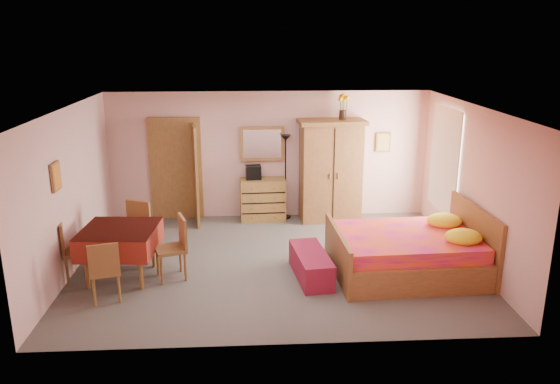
{
  "coord_description": "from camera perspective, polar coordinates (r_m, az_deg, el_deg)",
  "views": [
    {
      "loc": [
        -0.4,
        -8.44,
        3.7
      ],
      "look_at": [
        0.1,
        0.3,
        1.15
      ],
      "focal_mm": 35.0,
      "sensor_mm": 36.0,
      "label": 1
    }
  ],
  "objects": [
    {
      "name": "wall_front",
      "position": [
        6.42,
        0.54,
        -5.72
      ],
      "size": [
        6.5,
        0.1,
        2.6
      ],
      "primitive_type": "cube",
      "color": "#DEA8A1",
      "rests_on": "floor"
    },
    {
      "name": "wardrobe",
      "position": [
        11.06,
        5.3,
        2.22
      ],
      "size": [
        1.37,
        0.78,
        2.07
      ],
      "primitive_type": "cube",
      "rotation": [
        0.0,
        0.0,
        0.08
      ],
      "color": "brown",
      "rests_on": "floor"
    },
    {
      "name": "wall_mirror",
      "position": [
        11.1,
        -1.88,
        5.06
      ],
      "size": [
        0.89,
        0.07,
        0.7
      ],
      "primitive_type": "cube",
      "rotation": [
        0.0,
        0.0,
        0.03
      ],
      "color": "silver",
      "rests_on": "wall_back"
    },
    {
      "name": "sunflower_vase",
      "position": [
        10.92,
        6.59,
        8.86
      ],
      "size": [
        0.21,
        0.21,
        0.5
      ],
      "primitive_type": "cube",
      "rotation": [
        0.0,
        0.0,
        0.05
      ],
      "color": "yellow",
      "rests_on": "wardrobe"
    },
    {
      "name": "wall_back",
      "position": [
        11.21,
        -1.16,
        3.87
      ],
      "size": [
        6.5,
        0.1,
        2.6
      ],
      "primitive_type": "cube",
      "color": "#DEA8A1",
      "rests_on": "floor"
    },
    {
      "name": "stereo",
      "position": [
        11.04,
        -2.8,
        2.07
      ],
      "size": [
        0.32,
        0.25,
        0.28
      ],
      "primitive_type": "cube",
      "rotation": [
        0.0,
        0.0,
        0.09
      ],
      "color": "black",
      "rests_on": "chest_of_drawers"
    },
    {
      "name": "chair_north",
      "position": [
        9.46,
        -15.14,
        -4.13
      ],
      "size": [
        0.59,
        0.59,
        1.0
      ],
      "primitive_type": "cube",
      "rotation": [
        0.0,
        0.0,
        2.74
      ],
      "color": "#A06336",
      "rests_on": "floor"
    },
    {
      "name": "chair_west",
      "position": [
        9.02,
        -20.38,
        -5.7
      ],
      "size": [
        0.55,
        0.55,
        0.97
      ],
      "primitive_type": "cube",
      "rotation": [
        0.0,
        0.0,
        -1.27
      ],
      "color": "olive",
      "rests_on": "floor"
    },
    {
      "name": "chair_south",
      "position": [
        8.24,
        -17.85,
        -7.74
      ],
      "size": [
        0.52,
        0.52,
        0.92
      ],
      "primitive_type": "cube",
      "rotation": [
        0.0,
        0.0,
        0.28
      ],
      "color": "olive",
      "rests_on": "floor"
    },
    {
      "name": "bench",
      "position": [
        8.65,
        3.25,
        -7.6
      ],
      "size": [
        0.61,
        1.3,
        0.42
      ],
      "primitive_type": "cube",
      "rotation": [
        0.0,
        0.0,
        0.12
      ],
      "color": "maroon",
      "rests_on": "floor"
    },
    {
      "name": "wall_right",
      "position": [
        9.5,
        19.44,
        0.67
      ],
      "size": [
        0.1,
        5.0,
        2.6
      ],
      "primitive_type": "cube",
      "color": "#DEA8A1",
      "rests_on": "floor"
    },
    {
      "name": "picture_left",
      "position": [
        8.57,
        -22.4,
        1.5
      ],
      "size": [
        0.04,
        0.32,
        0.42
      ],
      "primitive_type": "cube",
      "color": "orange",
      "rests_on": "wall_left"
    },
    {
      "name": "picture_back",
      "position": [
        11.45,
        10.72,
        5.14
      ],
      "size": [
        0.3,
        0.04,
        0.4
      ],
      "primitive_type": "cube",
      "color": "#D8BF59",
      "rests_on": "wall_back"
    },
    {
      "name": "doorway",
      "position": [
        11.33,
        -10.8,
        2.29
      ],
      "size": [
        1.06,
        0.12,
        2.15
      ],
      "primitive_type": "cube",
      "color": "#9E6B35",
      "rests_on": "floor"
    },
    {
      "name": "wall_left",
      "position": [
        9.23,
        -21.14,
        0.04
      ],
      "size": [
        0.1,
        5.0,
        2.6
      ],
      "primitive_type": "cube",
      "color": "#DEA8A1",
      "rests_on": "floor"
    },
    {
      "name": "chest_of_drawers",
      "position": [
        11.17,
        -1.8,
        -0.79
      ],
      "size": [
        0.93,
        0.5,
        0.86
      ],
      "primitive_type": "cube",
      "rotation": [
        0.0,
        0.0,
        0.05
      ],
      "color": "olive",
      "rests_on": "floor"
    },
    {
      "name": "window",
      "position": [
        10.54,
        16.87,
        3.2
      ],
      "size": [
        0.08,
        1.4,
        1.95
      ],
      "primitive_type": "cube",
      "color": "white",
      "rests_on": "wall_right"
    },
    {
      "name": "floor_lamp",
      "position": [
        11.17,
        0.58,
        1.56
      ],
      "size": [
        0.24,
        0.24,
        1.74
      ],
      "primitive_type": "cube",
      "rotation": [
        0.0,
        0.0,
        -0.08
      ],
      "color": "black",
      "rests_on": "floor"
    },
    {
      "name": "floor",
      "position": [
        9.22,
        -0.52,
        -7.41
      ],
      "size": [
        6.5,
        6.5,
        0.0
      ],
      "primitive_type": "plane",
      "color": "#656059",
      "rests_on": "ground"
    },
    {
      "name": "chair_east",
      "position": [
        8.66,
        -11.38,
        -5.8
      ],
      "size": [
        0.57,
        0.57,
        0.99
      ],
      "primitive_type": "cube",
      "rotation": [
        0.0,
        0.0,
        1.89
      ],
      "color": "#8E5E30",
      "rests_on": "floor"
    },
    {
      "name": "dining_table",
      "position": [
        8.9,
        -16.27,
        -6.14
      ],
      "size": [
        1.19,
        1.19,
        0.82
      ],
      "primitive_type": "cube",
      "rotation": [
        0.0,
        0.0,
        -0.07
      ],
      "color": "maroon",
      "rests_on": "floor"
    },
    {
      "name": "bed",
      "position": [
        8.9,
        13.09,
        -5.02
      ],
      "size": [
        2.4,
        1.93,
        1.08
      ],
      "primitive_type": "cube",
      "rotation": [
        0.0,
        0.0,
        0.04
      ],
      "color": "#D31472",
      "rests_on": "floor"
    },
    {
      "name": "ceiling",
      "position": [
        8.52,
        -0.56,
        8.82
      ],
      "size": [
        6.5,
        6.5,
        0.0
      ],
      "primitive_type": "plane",
      "rotation": [
        3.14,
        0.0,
        0.0
      ],
      "color": "brown",
      "rests_on": "wall_back"
    }
  ]
}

